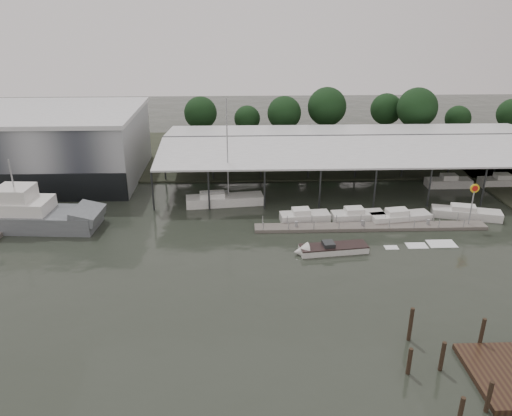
{
  "coord_description": "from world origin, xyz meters",
  "views": [
    {
      "loc": [
        -0.67,
        -44.15,
        25.6
      ],
      "look_at": [
        1.19,
        10.83,
        2.5
      ],
      "focal_mm": 35.0,
      "sensor_mm": 36.0,
      "label": 1
    }
  ],
  "objects_px": {
    "shell_fuel_sign": "(473,197)",
    "white_sailboat": "(223,200)",
    "speedboat_underway": "(328,249)",
    "grey_trawler": "(28,215)"
  },
  "relations": [
    {
      "from": "shell_fuel_sign",
      "to": "grey_trawler",
      "type": "height_order",
      "value": "grey_trawler"
    },
    {
      "from": "shell_fuel_sign",
      "to": "white_sailboat",
      "type": "relative_size",
      "value": 0.38
    },
    {
      "from": "white_sailboat",
      "to": "grey_trawler",
      "type": "bearing_deg",
      "value": -171.0
    },
    {
      "from": "white_sailboat",
      "to": "speedboat_underway",
      "type": "xyz_separation_m",
      "value": [
        11.73,
        -14.27,
        -0.26
      ]
    },
    {
      "from": "grey_trawler",
      "to": "shell_fuel_sign",
      "type": "bearing_deg",
      "value": 2.33
    },
    {
      "from": "shell_fuel_sign",
      "to": "speedboat_underway",
      "type": "height_order",
      "value": "shell_fuel_sign"
    },
    {
      "from": "shell_fuel_sign",
      "to": "white_sailboat",
      "type": "height_order",
      "value": "white_sailboat"
    },
    {
      "from": "shell_fuel_sign",
      "to": "speedboat_underway",
      "type": "xyz_separation_m",
      "value": [
        -18.23,
        -6.05,
        -3.53
      ]
    },
    {
      "from": "white_sailboat",
      "to": "speedboat_underway",
      "type": "bearing_deg",
      "value": -57.12
    },
    {
      "from": "shell_fuel_sign",
      "to": "white_sailboat",
      "type": "distance_m",
      "value": 31.23
    }
  ]
}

